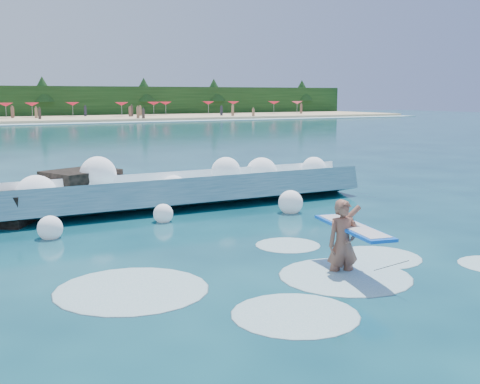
{
  "coord_description": "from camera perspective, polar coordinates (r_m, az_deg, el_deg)",
  "views": [
    {
      "loc": [
        -5.67,
        -11.01,
        3.6
      ],
      "look_at": [
        1.5,
        2.0,
        1.2
      ],
      "focal_mm": 45.0,
      "sensor_mm": 36.0,
      "label": 1
    }
  ],
  "objects": [
    {
      "name": "ground",
      "position": [
        12.9,
        -1.56,
        -7.04
      ],
      "size": [
        200.0,
        200.0,
        0.0
      ],
      "primitive_type": "plane",
      "color": "#083340",
      "rests_on": "ground"
    },
    {
      "name": "surf_foam",
      "position": [
        11.98,
        3.32,
        -8.34
      ],
      "size": [
        9.56,
        5.85,
        0.15
      ],
      "color": "silver",
      "rests_on": "ground"
    },
    {
      "name": "breaking_wave",
      "position": [
        19.32,
        -10.25,
        -0.25
      ],
      "size": [
        16.04,
        2.59,
        1.38
      ],
      "color": "teal",
      "rests_on": "ground"
    },
    {
      "name": "wave_spray",
      "position": [
        18.78,
        -12.91,
        0.55
      ],
      "size": [
        15.13,
        4.29,
        1.79
      ],
      "color": "white",
      "rests_on": "ground"
    },
    {
      "name": "surfer_with_board",
      "position": [
        12.41,
        9.96,
        -4.58
      ],
      "size": [
        1.21,
        3.0,
        1.85
      ],
      "color": "brown",
      "rests_on": "ground"
    }
  ]
}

